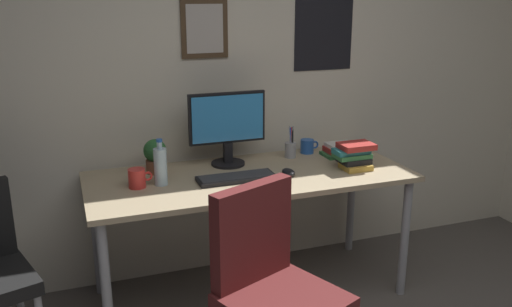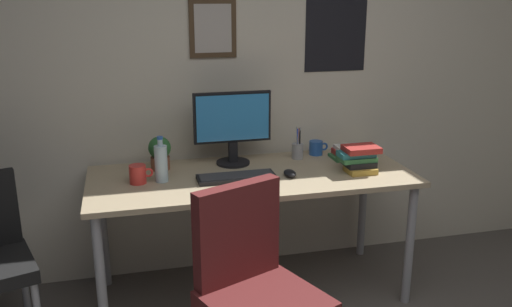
{
  "view_description": "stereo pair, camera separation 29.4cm",
  "coord_description": "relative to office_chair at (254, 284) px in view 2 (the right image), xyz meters",
  "views": [
    {
      "loc": [
        -1.14,
        -1.06,
        1.74
      ],
      "look_at": [
        -0.17,
        1.6,
        0.9
      ],
      "focal_mm": 38.25,
      "sensor_mm": 36.0,
      "label": 1
    },
    {
      "loc": [
        -0.85,
        -1.14,
        1.74
      ],
      "look_at": [
        -0.17,
        1.6,
        0.9
      ],
      "focal_mm": 38.25,
      "sensor_mm": 36.0,
      "label": 2
    }
  ],
  "objects": [
    {
      "name": "potted_plant",
      "position": [
        -0.31,
        1.01,
        0.33
      ],
      "size": [
        0.13,
        0.13,
        0.19
      ],
      "color": "brown",
      "rests_on": "desk"
    },
    {
      "name": "pen_cup",
      "position": [
        0.53,
        1.02,
        0.28
      ],
      "size": [
        0.07,
        0.07,
        0.2
      ],
      "color": "#9EA0A5",
      "rests_on": "desk"
    },
    {
      "name": "desk",
      "position": [
        0.18,
        0.79,
        0.16
      ],
      "size": [
        1.82,
        0.75,
        0.75
      ],
      "color": "tan",
      "rests_on": "ground_plane"
    },
    {
      "name": "computer_mouse",
      "position": [
        0.38,
        0.7,
        0.25
      ],
      "size": [
        0.06,
        0.11,
        0.04
      ],
      "color": "black",
      "rests_on": "desk"
    },
    {
      "name": "coffee_mug_far",
      "position": [
        0.67,
        1.07,
        0.27
      ],
      "size": [
        0.12,
        0.08,
        0.09
      ],
      "color": "#2659B2",
      "rests_on": "desk"
    },
    {
      "name": "office_chair",
      "position": [
        0.0,
        0.0,
        0.0
      ],
      "size": [
        0.6,
        0.61,
        0.95
      ],
      "color": "#591E1E",
      "rests_on": "ground_plane"
    },
    {
      "name": "wall_back",
      "position": [
        0.35,
        1.25,
        0.77
      ],
      "size": [
        4.4,
        0.1,
        2.6
      ],
      "color": "beige",
      "rests_on": "ground_plane"
    },
    {
      "name": "book_stack_right",
      "position": [
        0.84,
        0.95,
        0.26
      ],
      "size": [
        0.21,
        0.17,
        0.08
      ],
      "color": "#33723F",
      "rests_on": "desk"
    },
    {
      "name": "water_bottle",
      "position": [
        -0.32,
        0.79,
        0.33
      ],
      "size": [
        0.07,
        0.07,
        0.25
      ],
      "color": "silver",
      "rests_on": "desk"
    },
    {
      "name": "monitor",
      "position": [
        0.12,
        1.01,
        0.47
      ],
      "size": [
        0.46,
        0.2,
        0.43
      ],
      "color": "black",
      "rests_on": "desk"
    },
    {
      "name": "coffee_mug_near",
      "position": [
        -0.44,
        0.79,
        0.28
      ],
      "size": [
        0.13,
        0.09,
        0.1
      ],
      "color": "red",
      "rests_on": "desk"
    },
    {
      "name": "book_stack_left",
      "position": [
        0.79,
        0.69,
        0.31
      ],
      "size": [
        0.22,
        0.16,
        0.15
      ],
      "color": "gold",
      "rests_on": "desk"
    },
    {
      "name": "keyboard",
      "position": [
        0.08,
        0.73,
        0.24
      ],
      "size": [
        0.43,
        0.15,
        0.03
      ],
      "color": "black",
      "rests_on": "desk"
    }
  ]
}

